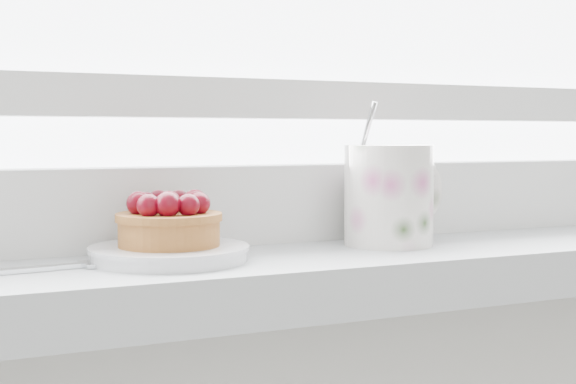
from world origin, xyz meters
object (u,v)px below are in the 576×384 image
saucer (169,254)px  fork (30,269)px  raspberry_tart (169,221)px  floral_mug (391,193)px

saucer → fork: size_ratio=0.61×
raspberry_tart → fork: bearing=-177.0°
raspberry_tart → fork: 0.11m
saucer → floral_mug: 0.21m
fork → floral_mug: bearing=2.6°
saucer → fork: 0.10m
raspberry_tart → floral_mug: size_ratio=0.64×
floral_mug → raspberry_tart: bearing=-177.5°
raspberry_tart → floral_mug: (0.21, 0.01, 0.02)m
raspberry_tart → fork: size_ratio=0.40×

